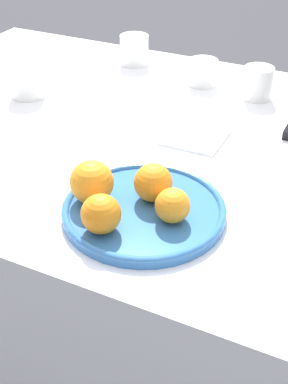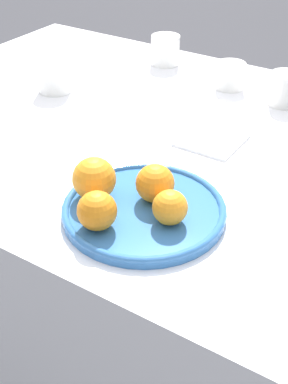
{
  "view_description": "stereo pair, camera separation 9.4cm",
  "coord_description": "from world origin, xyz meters",
  "px_view_note": "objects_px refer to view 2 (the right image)",
  "views": [
    {
      "loc": [
        0.49,
        -0.99,
        1.34
      ],
      "look_at": [
        0.15,
        -0.29,
        0.81
      ],
      "focal_mm": 50.0,
      "sensor_mm": 36.0,
      "label": 1
    },
    {
      "loc": [
        0.57,
        -0.95,
        1.34
      ],
      "look_at": [
        0.15,
        -0.29,
        0.81
      ],
      "focal_mm": 50.0,
      "sensor_mm": 36.0,
      "label": 2
    }
  ],
  "objects_px": {
    "fruit_platter": "(144,210)",
    "orange_1": "(97,211)",
    "cup_2": "(54,76)",
    "cup_3": "(284,89)",
    "cup_0": "(165,50)",
    "orange_0": "(155,183)",
    "orange_2": "(170,207)",
    "napkin": "(211,140)",
    "orange_3": "(94,179)",
    "cup_1": "(230,76)"
  },
  "relations": [
    {
      "from": "cup_1",
      "to": "orange_1",
      "type": "bearing_deg",
      "value": -83.26
    },
    {
      "from": "fruit_platter",
      "to": "cup_1",
      "type": "relative_size",
      "value": 3.79
    },
    {
      "from": "cup_0",
      "to": "cup_1",
      "type": "distance_m",
      "value": 0.24
    },
    {
      "from": "fruit_platter",
      "to": "cup_2",
      "type": "height_order",
      "value": "cup_2"
    },
    {
      "from": "orange_0",
      "to": "cup_3",
      "type": "xyz_separation_m",
      "value": [
        0.04,
        0.55,
        -0.01
      ]
    },
    {
      "from": "orange_2",
      "to": "napkin",
      "type": "height_order",
      "value": "orange_2"
    },
    {
      "from": "orange_3",
      "to": "cup_1",
      "type": "xyz_separation_m",
      "value": [
        -0.02,
        0.63,
        -0.02
      ]
    },
    {
      "from": "fruit_platter",
      "to": "cup_2",
      "type": "bearing_deg",
      "value": 145.83
    },
    {
      "from": "orange_2",
      "to": "cup_1",
      "type": "relative_size",
      "value": 0.79
    },
    {
      "from": "orange_3",
      "to": "napkin",
      "type": "xyz_separation_m",
      "value": [
        0.07,
        0.33,
        -0.05
      ]
    },
    {
      "from": "cup_2",
      "to": "cup_3",
      "type": "distance_m",
      "value": 0.59
    },
    {
      "from": "cup_3",
      "to": "cup_0",
      "type": "bearing_deg",
      "value": 168.41
    },
    {
      "from": "cup_3",
      "to": "orange_1",
      "type": "bearing_deg",
      "value": -96.38
    },
    {
      "from": "orange_1",
      "to": "cup_3",
      "type": "bearing_deg",
      "value": 83.62
    },
    {
      "from": "cup_0",
      "to": "napkin",
      "type": "bearing_deg",
      "value": -46.68
    },
    {
      "from": "orange_2",
      "to": "napkin",
      "type": "xyz_separation_m",
      "value": [
        -0.08,
        0.33,
        -0.04
      ]
    },
    {
      "from": "orange_3",
      "to": "cup_2",
      "type": "xyz_separation_m",
      "value": [
        -0.4,
        0.36,
        -0.01
      ]
    },
    {
      "from": "fruit_platter",
      "to": "orange_1",
      "type": "bearing_deg",
      "value": -111.95
    },
    {
      "from": "orange_1",
      "to": "orange_3",
      "type": "relative_size",
      "value": 0.86
    },
    {
      "from": "orange_1",
      "to": "cup_1",
      "type": "distance_m",
      "value": 0.7
    },
    {
      "from": "orange_0",
      "to": "cup_1",
      "type": "bearing_deg",
      "value": 101.86
    },
    {
      "from": "orange_3",
      "to": "cup_0",
      "type": "xyz_separation_m",
      "value": [
        -0.26,
        0.69,
        -0.01
      ]
    },
    {
      "from": "fruit_platter",
      "to": "orange_0",
      "type": "bearing_deg",
      "value": 85.87
    },
    {
      "from": "orange_1",
      "to": "cup_2",
      "type": "distance_m",
      "value": 0.63
    },
    {
      "from": "cup_3",
      "to": "orange_2",
      "type": "bearing_deg",
      "value": -88.08
    },
    {
      "from": "orange_2",
      "to": "cup_1",
      "type": "bearing_deg",
      "value": 106.03
    },
    {
      "from": "fruit_platter",
      "to": "orange_1",
      "type": "relative_size",
      "value": 4.33
    },
    {
      "from": "orange_1",
      "to": "cup_2",
      "type": "relative_size",
      "value": 0.78
    },
    {
      "from": "orange_0",
      "to": "orange_3",
      "type": "height_order",
      "value": "orange_3"
    },
    {
      "from": "fruit_platter",
      "to": "orange_0",
      "type": "xyz_separation_m",
      "value": [
        0.0,
        0.03,
        0.04
      ]
    },
    {
      "from": "cup_0",
      "to": "cup_3",
      "type": "bearing_deg",
      "value": -11.59
    },
    {
      "from": "orange_0",
      "to": "orange_2",
      "type": "xyz_separation_m",
      "value": [
        0.06,
        -0.04,
        -0.0
      ]
    },
    {
      "from": "fruit_platter",
      "to": "cup_0",
      "type": "bearing_deg",
      "value": 118.07
    },
    {
      "from": "fruit_platter",
      "to": "napkin",
      "type": "bearing_deg",
      "value": 94.16
    },
    {
      "from": "cup_3",
      "to": "cup_1",
      "type": "bearing_deg",
      "value": 171.81
    },
    {
      "from": "orange_0",
      "to": "cup_0",
      "type": "bearing_deg",
      "value": 119.46
    },
    {
      "from": "orange_1",
      "to": "cup_1",
      "type": "xyz_separation_m",
      "value": [
        -0.08,
        0.7,
        -0.02
      ]
    },
    {
      "from": "orange_1",
      "to": "napkin",
      "type": "height_order",
      "value": "orange_1"
    },
    {
      "from": "fruit_platter",
      "to": "orange_3",
      "type": "distance_m",
      "value": 0.11
    },
    {
      "from": "cup_0",
      "to": "napkin",
      "type": "relative_size",
      "value": 0.63
    },
    {
      "from": "fruit_platter",
      "to": "orange_3",
      "type": "bearing_deg",
      "value": -167.95
    },
    {
      "from": "cup_0",
      "to": "cup_1",
      "type": "height_order",
      "value": "cup_0"
    },
    {
      "from": "cup_2",
      "to": "napkin",
      "type": "height_order",
      "value": "cup_2"
    },
    {
      "from": "orange_0",
      "to": "orange_3",
      "type": "xyz_separation_m",
      "value": [
        -0.1,
        -0.05,
        0.0
      ]
    },
    {
      "from": "fruit_platter",
      "to": "cup_0",
      "type": "relative_size",
      "value": 3.51
    },
    {
      "from": "orange_3",
      "to": "cup_3",
      "type": "relative_size",
      "value": 0.97
    },
    {
      "from": "cup_2",
      "to": "cup_3",
      "type": "relative_size",
      "value": 1.06
    },
    {
      "from": "orange_1",
      "to": "cup_1",
      "type": "relative_size",
      "value": 0.88
    },
    {
      "from": "orange_2",
      "to": "orange_3",
      "type": "height_order",
      "value": "orange_3"
    },
    {
      "from": "cup_2",
      "to": "cup_3",
      "type": "bearing_deg",
      "value": 24.68
    }
  ]
}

